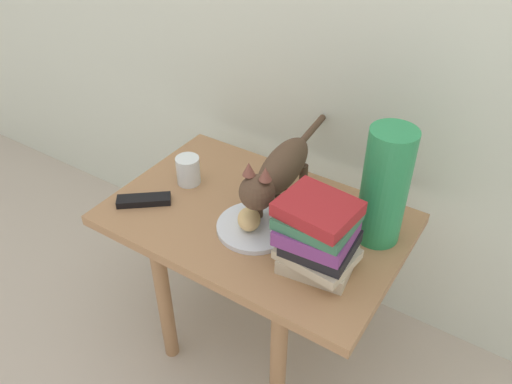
# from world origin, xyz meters

# --- Properties ---
(ground_plane) EXTENTS (6.00, 6.00, 0.00)m
(ground_plane) POSITION_xyz_m (0.00, 0.00, 0.00)
(ground_plane) COLOR #B2A899
(side_table) EXTENTS (0.80, 0.53, 0.53)m
(side_table) POSITION_xyz_m (0.00, 0.00, 0.45)
(side_table) COLOR #9E724C
(side_table) RESTS_ON ground
(plate) EXTENTS (0.20, 0.20, 0.01)m
(plate) POSITION_xyz_m (0.03, -0.05, 0.54)
(plate) COLOR silver
(plate) RESTS_ON side_table
(bread_roll) EXTENTS (0.10, 0.10, 0.05)m
(bread_roll) POSITION_xyz_m (0.02, -0.06, 0.57)
(bread_roll) COLOR #E0BC7A
(bread_roll) RESTS_ON plate
(cat) EXTENTS (0.12, 0.48, 0.23)m
(cat) POSITION_xyz_m (0.04, 0.05, 0.66)
(cat) COLOR #4C3828
(cat) RESTS_ON side_table
(book_stack) EXTENTS (0.19, 0.17, 0.20)m
(book_stack) POSITION_xyz_m (0.23, -0.09, 0.63)
(book_stack) COLOR #BCB299
(book_stack) RESTS_ON side_table
(green_vase) EXTENTS (0.12, 0.12, 0.32)m
(green_vase) POSITION_xyz_m (0.31, 0.10, 0.69)
(green_vase) COLOR #288C51
(green_vase) RESTS_ON side_table
(candle_jar) EXTENTS (0.07, 0.07, 0.08)m
(candle_jar) POSITION_xyz_m (-0.25, 0.02, 0.57)
(candle_jar) COLOR silver
(candle_jar) RESTS_ON side_table
(tv_remote) EXTENTS (0.14, 0.13, 0.02)m
(tv_remote) POSITION_xyz_m (-0.30, -0.13, 0.54)
(tv_remote) COLOR black
(tv_remote) RESTS_ON side_table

